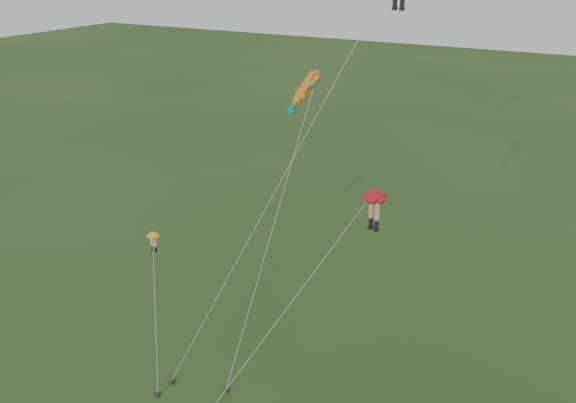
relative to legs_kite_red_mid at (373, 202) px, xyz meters
The scene contains 4 objects.
ground 15.04m from the legs_kite_red_mid, 137.84° to the right, with size 300.00×300.00×0.00m, color #254017.
legs_kite_red_mid is the anchor object (origin of this frame).
legs_kite_yellow 14.81m from the legs_kite_red_mid, 162.13° to the right, with size 4.54×5.84×8.08m.
fish_kite 8.27m from the legs_kite_red_mid, 160.80° to the left, with size 2.18×10.30×18.69m.
Camera 1 is at (19.81, -26.96, 25.67)m, focal length 40.00 mm.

